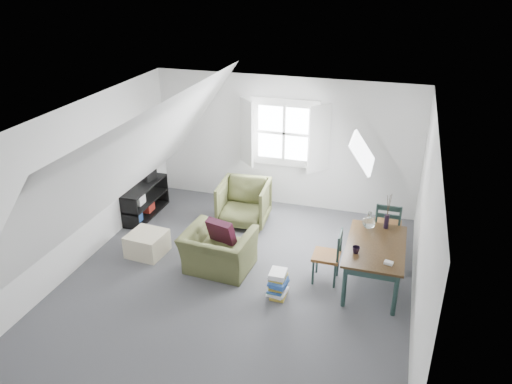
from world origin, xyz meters
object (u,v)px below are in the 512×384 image
(dining_chair_near, at_px, (329,255))
(media_shelf, at_px, (143,202))
(armchair_near, at_px, (219,269))
(dining_chair_far, at_px, (387,226))
(magazine_stack, at_px, (278,284))
(dining_table, at_px, (375,250))
(armchair_far, at_px, (244,222))
(ottoman, at_px, (147,244))

(dining_chair_near, relative_size, media_shelf, 0.70)
(armchair_near, height_order, dining_chair_near, dining_chair_near)
(dining_chair_far, xyz_separation_m, dining_chair_near, (-0.76, -1.06, -0.05))
(dining_chair_near, xyz_separation_m, magazine_stack, (-0.61, -0.59, -0.24))
(armchair_near, height_order, magazine_stack, magazine_stack)
(dining_table, bearing_deg, magazine_stack, -149.32)
(armchair_far, distance_m, ottoman, 1.89)
(armchair_far, relative_size, media_shelf, 0.73)
(ottoman, height_order, magazine_stack, magazine_stack)
(magazine_stack, bearing_deg, media_shelf, 151.15)
(armchair_near, bearing_deg, dining_chair_far, -148.69)
(dining_table, bearing_deg, armchair_near, -170.28)
(dining_chair_far, relative_size, magazine_stack, 2.36)
(dining_table, xyz_separation_m, dining_chair_near, (-0.65, -0.07, -0.16))
(armchair_near, height_order, dining_chair_far, dining_chair_far)
(dining_chair_far, bearing_deg, ottoman, 21.59)
(dining_table, bearing_deg, ottoman, -174.16)
(dining_chair_near, bearing_deg, media_shelf, -117.49)
(dining_chair_far, bearing_deg, dining_table, 87.43)
(armchair_far, distance_m, dining_chair_near, 2.26)
(armchair_far, xyz_separation_m, magazine_stack, (1.15, -1.95, 0.20))
(armchair_near, xyz_separation_m, magazine_stack, (1.04, -0.39, 0.20))
(dining_table, relative_size, dining_chair_near, 1.63)
(armchair_far, bearing_deg, dining_table, -32.05)
(ottoman, bearing_deg, armchair_near, -4.19)
(dining_chair_far, xyz_separation_m, media_shelf, (-4.40, 0.02, -0.21))
(dining_chair_far, height_order, dining_chair_near, dining_chair_far)
(dining_chair_far, xyz_separation_m, magazine_stack, (-1.37, -1.64, -0.29))
(dining_chair_far, bearing_deg, magazine_stack, 54.25)
(armchair_near, relative_size, armchair_far, 1.15)
(dining_chair_far, bearing_deg, armchair_near, 31.57)
(armchair_far, bearing_deg, media_shelf, -175.36)
(dining_table, xyz_separation_m, magazine_stack, (-1.26, -0.66, -0.40))
(dining_chair_far, bearing_deg, dining_chair_near, 58.27)
(armchair_far, bearing_deg, magazine_stack, -63.39)
(armchair_near, bearing_deg, magazine_stack, 163.45)
(dining_chair_far, relative_size, media_shelf, 0.78)
(dining_table, xyz_separation_m, dining_chair_far, (0.12, 0.98, -0.11))
(media_shelf, bearing_deg, dining_table, -10.97)
(ottoman, xyz_separation_m, dining_table, (3.58, 0.18, 0.41))
(armchair_far, bearing_deg, dining_chair_near, -41.57)
(ottoman, xyz_separation_m, dining_chair_far, (3.69, 1.16, 0.30))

